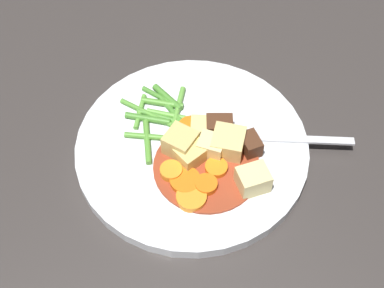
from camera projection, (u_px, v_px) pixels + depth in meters
The scene contains 31 objects.
ground_plane at pixel (192, 152), 0.67m from camera, with size 3.00×3.00×0.00m, color #383330.
dinner_plate at pixel (192, 148), 0.66m from camera, with size 0.29×0.29×0.02m, color white.
stew_sauce at pixel (207, 167), 0.63m from camera, with size 0.13×0.13×0.00m, color #93381E.
carrot_slice_0 at pixel (192, 128), 0.66m from camera, with size 0.03×0.03×0.01m, color orange.
carrot_slice_1 at pixel (234, 136), 0.66m from camera, with size 0.03×0.03×0.01m, color orange.
carrot_slice_2 at pixel (206, 185), 0.61m from camera, with size 0.03×0.03×0.01m, color orange.
carrot_slice_3 at pixel (171, 172), 0.62m from camera, with size 0.03×0.03×0.01m, color orange.
carrot_slice_4 at pixel (191, 197), 0.60m from camera, with size 0.03×0.03×0.01m, color orange.
carrot_slice_5 at pixel (185, 181), 0.62m from camera, with size 0.04×0.04×0.01m, color orange.
carrot_slice_6 at pixel (213, 170), 0.63m from camera, with size 0.03×0.03×0.01m, color orange.
potato_chunk_0 at pixel (192, 155), 0.63m from camera, with size 0.03×0.04×0.02m, color #DBBC6B.
potato_chunk_1 at pixel (228, 143), 0.64m from camera, with size 0.04×0.04×0.03m, color #E5CC7A.
potato_chunk_2 at pixel (253, 180), 0.61m from camera, with size 0.04×0.03×0.03m, color #EAD68C.
potato_chunk_3 at pixel (203, 128), 0.65m from camera, with size 0.03×0.03×0.02m, color #E5CC7A.
potato_chunk_4 at pixel (183, 146), 0.63m from camera, with size 0.03×0.03×0.03m, color #DBBC6B.
potato_chunk_5 at pixel (211, 147), 0.64m from camera, with size 0.03×0.03×0.03m, color #EAD68C.
meat_chunk_0 at pixel (250, 145), 0.64m from camera, with size 0.03×0.02×0.02m, color #4C2B19.
meat_chunk_1 at pixel (219, 127), 0.65m from camera, with size 0.03×0.02×0.03m, color #4C2B19.
green_bean_0 at pixel (168, 98), 0.69m from camera, with size 0.01×0.01×0.05m, color #4C8E33.
green_bean_1 at pixel (160, 117), 0.68m from camera, with size 0.01×0.01×0.06m, color #4C8E33.
green_bean_2 at pixel (162, 98), 0.69m from camera, with size 0.01×0.01×0.06m, color #4C8E33.
green_bean_3 at pixel (172, 111), 0.68m from camera, with size 0.01×0.01×0.05m, color #4C8E33.
green_bean_4 at pixel (178, 109), 0.68m from camera, with size 0.01×0.01×0.07m, color #66AD42.
green_bean_5 at pixel (163, 103), 0.69m from camera, with size 0.01×0.01×0.05m, color #599E38.
green_bean_6 at pixel (154, 137), 0.66m from camera, with size 0.01×0.01×0.07m, color #599E38.
green_bean_7 at pixel (148, 119), 0.67m from camera, with size 0.01×0.01×0.06m, color #4C8E33.
green_bean_8 at pixel (140, 112), 0.68m from camera, with size 0.01×0.01×0.05m, color #66AD42.
green_bean_9 at pixel (167, 114), 0.68m from camera, with size 0.01×0.01×0.05m, color #66AD42.
green_bean_10 at pixel (146, 113), 0.68m from camera, with size 0.01×0.01×0.08m, color #599E38.
green_bean_11 at pixel (147, 142), 0.65m from camera, with size 0.01×0.01×0.06m, color #599E38.
fork at pixel (277, 139), 0.66m from camera, with size 0.12×0.15×0.00m.
Camera 1 is at (0.31, -0.23, 0.55)m, focal length 50.09 mm.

